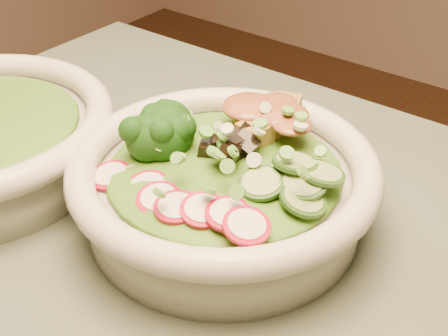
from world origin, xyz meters
The scene contains 9 objects.
salad_bowl centered at (-0.19, 0.12, 0.79)m, with size 0.26×0.26×0.07m.
lettuce_bed centered at (-0.19, 0.12, 0.81)m, with size 0.20×0.20×0.02m, color #275612.
broccoli_florets centered at (-0.25, 0.11, 0.82)m, with size 0.08×0.07×0.04m, color black, non-canonical shape.
radish_slices centered at (-0.18, 0.06, 0.81)m, with size 0.11×0.04×0.02m, color maroon, non-canonical shape.
cucumber_slices centered at (-0.12, 0.13, 0.82)m, with size 0.07×0.07×0.03m, color #91AE61, non-canonical shape.
mushroom_heap centered at (-0.19, 0.13, 0.82)m, with size 0.07×0.07×0.04m, color black, non-canonical shape.
tofu_cubes centered at (-0.19, 0.18, 0.82)m, with size 0.09×0.06×0.03m, color olive, non-canonical shape.
peanut_sauce centered at (-0.19, 0.18, 0.83)m, with size 0.07×0.05×0.02m, color brown.
scallion_garnish centered at (-0.19, 0.12, 0.83)m, with size 0.18×0.18×0.02m, color #5BA53A, non-canonical shape.
Camera 1 is at (0.07, -0.21, 1.10)m, focal length 50.00 mm.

